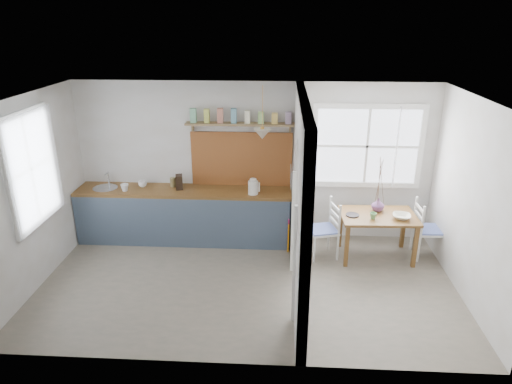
# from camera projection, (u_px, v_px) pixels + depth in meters

# --- Properties ---
(floor) EXTENTS (5.80, 3.20, 0.01)m
(floor) POSITION_uv_depth(u_px,v_px,m) (247.00, 283.00, 6.45)
(floor) COLOR gray
(floor) RESTS_ON ground
(ceiling) EXTENTS (5.80, 3.20, 0.01)m
(ceiling) POSITION_uv_depth(u_px,v_px,m) (246.00, 99.00, 5.51)
(ceiling) COLOR silver
(ceiling) RESTS_ON walls
(walls) EXTENTS (5.81, 3.21, 2.60)m
(walls) POSITION_uv_depth(u_px,v_px,m) (247.00, 198.00, 5.98)
(walls) COLOR silver
(walls) RESTS_ON floor
(partition) EXTENTS (0.12, 3.20, 2.60)m
(partition) POSITION_uv_depth(u_px,v_px,m) (300.00, 187.00, 5.95)
(partition) COLOR silver
(partition) RESTS_ON floor
(kitchen_window) EXTENTS (0.10, 1.16, 1.50)m
(kitchen_window) POSITION_uv_depth(u_px,v_px,m) (30.00, 169.00, 6.01)
(kitchen_window) COLOR white
(kitchen_window) RESTS_ON walls
(nook_window) EXTENTS (1.76, 0.10, 1.30)m
(nook_window) POSITION_uv_depth(u_px,v_px,m) (367.00, 146.00, 7.23)
(nook_window) COLOR white
(nook_window) RESTS_ON walls
(counter) EXTENTS (3.50, 0.60, 0.90)m
(counter) POSITION_uv_depth(u_px,v_px,m) (186.00, 214.00, 7.59)
(counter) COLOR brown
(counter) RESTS_ON floor
(sink) EXTENTS (0.40, 0.40, 0.02)m
(sink) POSITION_uv_depth(u_px,v_px,m) (105.00, 189.00, 7.47)
(sink) COLOR silver
(sink) RESTS_ON counter
(backsplash) EXTENTS (1.65, 0.03, 0.90)m
(backsplash) POSITION_uv_depth(u_px,v_px,m) (242.00, 159.00, 7.44)
(backsplash) COLOR brown
(backsplash) RESTS_ON walls
(shelf) EXTENTS (1.75, 0.20, 0.21)m
(shelf) POSITION_uv_depth(u_px,v_px,m) (241.00, 121.00, 7.13)
(shelf) COLOR olive
(shelf) RESTS_ON walls
(pendant_lamp) EXTENTS (0.26, 0.26, 0.16)m
(pendant_lamp) POSITION_uv_depth(u_px,v_px,m) (262.00, 134.00, 6.84)
(pendant_lamp) COLOR beige
(pendant_lamp) RESTS_ON ceiling
(utensil_rail) EXTENTS (0.02, 0.50, 0.02)m
(utensil_rail) POSITION_uv_depth(u_px,v_px,m) (292.00, 167.00, 6.73)
(utensil_rail) COLOR silver
(utensil_rail) RESTS_ON partition
(dining_table) EXTENTS (1.16, 0.80, 0.71)m
(dining_table) POSITION_uv_depth(u_px,v_px,m) (376.00, 236.00, 7.06)
(dining_table) COLOR brown
(dining_table) RESTS_ON floor
(chair_left) EXTENTS (0.52, 0.52, 0.92)m
(chair_left) POSITION_uv_depth(u_px,v_px,m) (322.00, 229.00, 7.04)
(chair_left) COLOR white
(chair_left) RESTS_ON floor
(chair_right) EXTENTS (0.43, 0.43, 0.92)m
(chair_right) POSITION_uv_depth(u_px,v_px,m) (429.00, 229.00, 7.03)
(chair_right) COLOR white
(chair_right) RESTS_ON floor
(kettle) EXTENTS (0.23, 0.20, 0.26)m
(kettle) POSITION_uv_depth(u_px,v_px,m) (253.00, 186.00, 7.18)
(kettle) COLOR white
(kettle) RESTS_ON counter
(mug_a) EXTENTS (0.16, 0.16, 0.12)m
(mug_a) POSITION_uv_depth(u_px,v_px,m) (125.00, 188.00, 7.32)
(mug_a) COLOR silver
(mug_a) RESTS_ON counter
(mug_b) EXTENTS (0.14, 0.14, 0.11)m
(mug_b) POSITION_uv_depth(u_px,v_px,m) (143.00, 184.00, 7.50)
(mug_b) COLOR white
(mug_b) RESTS_ON counter
(knife_block) EXTENTS (0.14, 0.17, 0.24)m
(knife_block) POSITION_uv_depth(u_px,v_px,m) (179.00, 182.00, 7.39)
(knife_block) COLOR #332417
(knife_block) RESTS_ON counter
(jar) EXTENTS (0.12, 0.12, 0.15)m
(jar) POSITION_uv_depth(u_px,v_px,m) (173.00, 182.00, 7.51)
(jar) COLOR olive
(jar) RESTS_ON counter
(towel_magenta) EXTENTS (0.02, 0.03, 0.57)m
(towel_magenta) POSITION_uv_depth(u_px,v_px,m) (288.00, 236.00, 7.23)
(towel_magenta) COLOR #A22259
(towel_magenta) RESTS_ON counter
(towel_orange) EXTENTS (0.02, 0.03, 0.48)m
(towel_orange) POSITION_uv_depth(u_px,v_px,m) (288.00, 239.00, 7.20)
(towel_orange) COLOR orange
(towel_orange) RESTS_ON counter
(bowl) EXTENTS (0.31, 0.31, 0.06)m
(bowl) POSITION_uv_depth(u_px,v_px,m) (402.00, 216.00, 6.80)
(bowl) COLOR white
(bowl) RESTS_ON dining_table
(table_cup) EXTENTS (0.12, 0.12, 0.10)m
(table_cup) POSITION_uv_depth(u_px,v_px,m) (373.00, 216.00, 6.78)
(table_cup) COLOR #65A063
(table_cup) RESTS_ON dining_table
(plate) EXTENTS (0.26, 0.26, 0.02)m
(plate) POSITION_uv_depth(u_px,v_px,m) (352.00, 215.00, 6.91)
(plate) COLOR black
(plate) RESTS_ON dining_table
(vase) EXTENTS (0.23, 0.23, 0.20)m
(vase) POSITION_uv_depth(u_px,v_px,m) (378.00, 205.00, 7.04)
(vase) COLOR #633968
(vase) RESTS_ON dining_table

